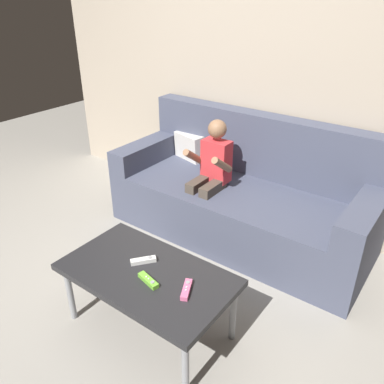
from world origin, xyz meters
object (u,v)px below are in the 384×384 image
at_px(couch, 242,197).
at_px(game_remote_white_near_edge, 143,260).
at_px(coffee_table, 147,277).
at_px(game_remote_pink_far_corner, 187,289).
at_px(game_remote_lime_center, 148,280).
at_px(person_seated_on_couch, 210,173).

distance_m(couch, game_remote_white_near_edge, 1.14).
bearing_deg(coffee_table, game_remote_pink_far_corner, 1.45).
xyz_separation_m(game_remote_lime_center, game_remote_pink_far_corner, (0.20, 0.06, 0.00)).
distance_m(couch, game_remote_lime_center, 1.26).
relative_size(person_seated_on_couch, game_remote_pink_far_corner, 6.46).
relative_size(couch, coffee_table, 2.11).
height_order(game_remote_white_near_edge, game_remote_pink_far_corner, same).
relative_size(coffee_table, game_remote_lime_center, 6.47).
xyz_separation_m(coffee_table, game_remote_lime_center, (0.06, -0.06, 0.05)).
bearing_deg(coffee_table, game_remote_lime_center, -42.15).
height_order(couch, coffee_table, couch).
distance_m(person_seated_on_couch, game_remote_lime_center, 1.12).
height_order(coffee_table, game_remote_lime_center, game_remote_lime_center).
xyz_separation_m(coffee_table, game_remote_white_near_edge, (-0.07, 0.05, 0.05)).
xyz_separation_m(person_seated_on_couch, game_remote_pink_far_corner, (0.54, -1.00, -0.11)).
bearing_deg(game_remote_lime_center, couch, 97.10).
bearing_deg(game_remote_white_near_edge, game_remote_pink_far_corner, -7.59).
height_order(couch, game_remote_white_near_edge, couch).
relative_size(person_seated_on_couch, coffee_table, 0.98).
height_order(game_remote_white_near_edge, game_remote_lime_center, same).
height_order(couch, game_remote_pink_far_corner, couch).
bearing_deg(couch, person_seated_on_couch, -135.43).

